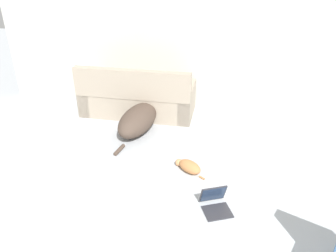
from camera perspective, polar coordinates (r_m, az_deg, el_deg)
wall_back at (r=5.70m, az=7.63°, el=16.43°), size 7.34×0.06×2.73m
couch at (r=5.63m, az=-5.32°, el=4.77°), size 1.94×0.91×0.88m
dog at (r=5.09m, az=-5.07°, el=1.19°), size 0.67×1.44×0.41m
cat at (r=4.21m, az=3.64°, el=-7.02°), size 0.42×0.36×0.15m
laptop_open at (r=3.70m, az=8.14°, el=-12.85°), size 0.39×0.40×0.24m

